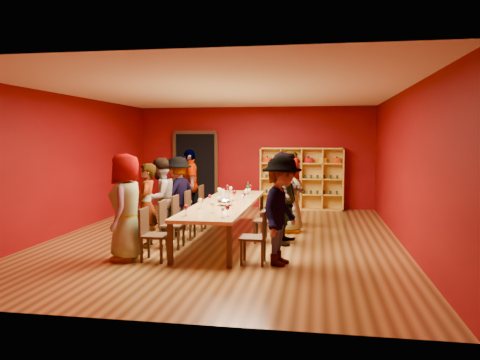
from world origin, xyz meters
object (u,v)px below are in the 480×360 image
object	(u,v)px
person_left_1	(147,205)
person_left_4	(190,185)
person_right_4	(293,189)
wine_bottle	(248,189)
person_left_0	(126,207)
person_right_3	(291,195)
spittoon_bowl	(225,202)
chair_person_left_3	(192,208)
chair_person_left_2	(181,215)
chair_person_right_3	(274,209)
chair_person_right_2	(268,218)
person_right_2	(284,197)
shelving_unit	(301,176)
chair_person_left_4	(206,201)
person_left_2	(160,198)
chair_person_right_0	(258,234)
person_right_0	(281,211)
chair_person_left_1	(168,222)
tasting_table	(226,205)
person_left_3	(178,193)
chair_person_right_4	(277,204)
chair_person_left_0	(150,232)

from	to	relation	value
person_left_1	person_left_4	distance (m)	3.01
person_right_4	wine_bottle	size ratio (longest dim) A/B	5.80
person_left_0	person_right_3	xyz separation A→B (m)	(2.61, 2.84, -0.08)
person_left_1	spittoon_bowl	xyz separation A→B (m)	(1.41, 0.53, 0.03)
chair_person_left_3	wine_bottle	xyz separation A→B (m)	(1.16, 0.71, 0.37)
chair_person_left_2	chair_person_right_3	size ratio (longest dim) A/B	1.00
chair_person_right_2	chair_person_left_2	bearing A→B (deg)	178.70
person_right_2	spittoon_bowl	xyz separation A→B (m)	(-1.13, -0.25, -0.08)
chair_person_right_3	person_right_4	size ratio (longest dim) A/B	0.50
shelving_unit	chair_person_left_3	bearing A→B (deg)	-122.85
person_right_2	chair_person_left_4	bearing A→B (deg)	50.87
person_left_2	person_right_3	distance (m)	2.84
chair_person_right_0	spittoon_bowl	bearing A→B (deg)	120.93
person_left_2	person_right_2	xyz separation A→B (m)	(2.56, -0.04, 0.07)
person_left_0	person_right_3	bearing A→B (deg)	129.79
shelving_unit	person_left_1	world-z (taller)	shelving_unit
shelving_unit	wine_bottle	world-z (taller)	shelving_unit
chair_person_right_2	person_right_2	distance (m)	0.51
shelving_unit	wine_bottle	xyz separation A→B (m)	(-1.15, -2.86, -0.12)
person_left_1	wine_bottle	size ratio (longest dim) A/B	5.22
chair_person_left_3	person_right_0	distance (m)	3.43
shelving_unit	chair_person_right_0	distance (m)	6.21
chair_person_left_1	tasting_table	bearing A→B (deg)	47.82
person_left_3	chair_person_right_2	bearing A→B (deg)	86.79
chair_person_left_3	chair_person_right_0	bearing A→B (deg)	-55.01
person_left_0	chair_person_left_1	bearing A→B (deg)	148.85
shelving_unit	chair_person_left_4	world-z (taller)	shelving_unit
person_right_4	person_right_3	bearing A→B (deg)	-176.77
chair_person_left_1	wine_bottle	distance (m)	2.75
person_left_4	person_right_0	xyz separation A→B (m)	(2.60, -3.86, -0.00)
person_left_4	chair_person_right_0	world-z (taller)	person_left_4
person_right_0	chair_person_right_4	size ratio (longest dim) A/B	2.00
chair_person_right_0	person_left_3	bearing A→B (deg)	129.64
shelving_unit	chair_person_left_1	distance (m)	5.82
person_left_2	person_right_3	xyz separation A→B (m)	(2.63, 1.07, -0.00)
chair_person_left_3	person_right_2	size ratio (longest dim) A/B	0.49
person_left_4	chair_person_right_2	distance (m)	3.17
person_right_3	person_right_4	bearing A→B (deg)	-0.37
person_left_0	chair_person_left_1	distance (m)	1.12
chair_person_left_0	person_right_3	bearing A→B (deg)	52.27
chair_person_left_0	person_left_2	world-z (taller)	person_left_2
chair_person_right_4	person_right_4	bearing A→B (deg)	-0.00
chair_person_left_0	person_left_3	bearing A→B (deg)	97.05
chair_person_left_0	spittoon_bowl	xyz separation A→B (m)	(0.99, 1.48, 0.33)
chair_person_left_2	wine_bottle	xyz separation A→B (m)	(1.16, 1.64, 0.37)
chair_person_left_4	chair_person_right_3	xyz separation A→B (m)	(1.82, -1.12, 0.00)
chair_person_left_0	tasting_table	bearing A→B (deg)	65.06
shelving_unit	person_right_4	world-z (taller)	shelving_unit
tasting_table	chair_person_left_4	size ratio (longest dim) A/B	5.06
spittoon_bowl	wine_bottle	xyz separation A→B (m)	(0.17, 1.93, 0.04)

